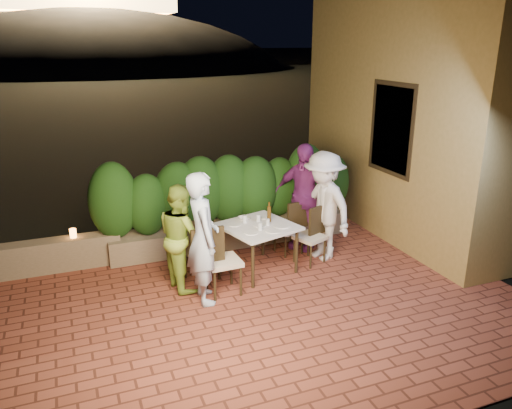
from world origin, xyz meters
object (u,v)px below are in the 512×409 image
chair_right_back (289,228)px  parapet_lamp (73,233)px  beer_bottle (269,212)px  chair_right_front (310,236)px  dining_table (258,248)px  diner_white (323,206)px  diner_blue (203,238)px  chair_left_front (223,260)px  diner_purple (303,197)px  bowl (244,218)px  chair_left_back (201,249)px  diner_green (182,237)px

chair_right_back → parapet_lamp: 3.43m
beer_bottle → chair_right_front: size_ratio=0.35×
dining_table → parapet_lamp: bearing=156.2°
beer_bottle → diner_white: (0.94, -0.01, -0.02)m
chair_right_front → diner_blue: 2.03m
chair_right_front → diner_white: bearing=176.3°
beer_bottle → parapet_lamp: size_ratio=2.28×
chair_left_front → diner_purple: (1.77, 1.07, 0.41)m
chair_left_front → diner_purple: 2.11m
parapet_lamp → chair_right_back: bearing=-11.9°
dining_table → diner_white: (1.14, 0.07, 0.52)m
beer_bottle → chair_left_front: beer_bottle is taller
diner_white → parapet_lamp: (-3.78, 1.09, -0.32)m
bowl → chair_left_back: size_ratio=0.19×
chair_right_front → chair_right_back: bearing=-94.6°
diner_purple → parapet_lamp: bearing=-136.2°
diner_blue → diner_green: 0.55m
diner_white → diner_purple: diner_purple is taller
chair_right_front → chair_right_back: size_ratio=1.05×
diner_white → parapet_lamp: size_ratio=12.72×
parapet_lamp → beer_bottle: bearing=-20.8°
beer_bottle → bowl: (-0.32, 0.23, -0.14)m
beer_bottle → diner_blue: 1.40m
beer_bottle → diner_blue: size_ratio=0.18×
dining_table → diner_purple: bearing=29.4°
dining_table → chair_left_back: size_ratio=1.06×
diner_white → parapet_lamp: 3.95m
chair_left_front → diner_white: diner_white is taller
diner_white → chair_left_front: bearing=-87.6°
beer_bottle → diner_white: bearing=-0.7°
bowl → diner_green: 1.15m
dining_table → chair_left_front: chair_left_front is taller
chair_left_back → chair_right_back: chair_left_back is taller
chair_right_back → bowl: bearing=0.7°
chair_left_back → diner_blue: bearing=-120.0°
beer_bottle → diner_green: bearing=-173.6°
beer_bottle → diner_blue: diner_blue is taller
bowl → chair_left_front: size_ratio=0.18×
diner_green → parapet_lamp: size_ratio=10.99×
diner_white → diner_green: bearing=-100.5°
chair_left_back → diner_purple: size_ratio=0.52×
beer_bottle → dining_table: bearing=-158.6°
bowl → chair_right_back: bearing=9.4°
beer_bottle → diner_blue: bearing=-151.8°
chair_left_front → chair_left_back: 0.55m
diner_blue → diner_white: size_ratio=1.02×
chair_left_back → chair_right_front: chair_left_back is taller
chair_left_front → parapet_lamp: 2.52m
bowl → chair_right_back: (0.84, 0.14, -0.34)m
dining_table → diner_white: bearing=3.6°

